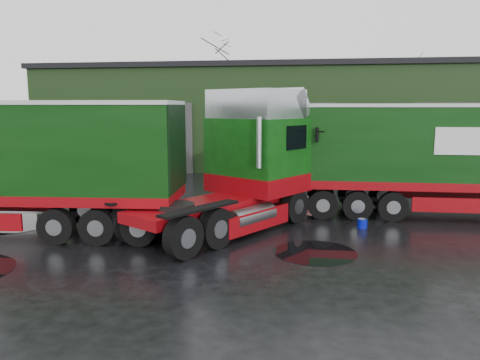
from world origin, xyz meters
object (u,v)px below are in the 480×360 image
hero_tractor (218,161)px  lorry_right (467,160)px  wash_bucket (362,224)px  warehouse (301,116)px  tree_back_b (398,107)px  tree_back_a (215,96)px

hero_tractor → lorry_right: size_ratio=0.47×
lorry_right → wash_bucket: bearing=-60.6°
lorry_right → warehouse: bearing=-159.5°
wash_bucket → tree_back_b: bearing=78.2°
warehouse → wash_bucket: bearing=-82.2°
warehouse → hero_tractor: bearing=-96.5°
lorry_right → tree_back_a: size_ratio=1.58×
tree_back_b → wash_bucket: bearing=-101.8°
lorry_right → tree_back_a: 28.79m
hero_tractor → tree_back_b: tree_back_b is taller
tree_back_a → warehouse: bearing=-51.3°
hero_tractor → tree_back_b: bearing=102.5°
tree_back_b → hero_tractor: bearing=-109.7°
hero_tractor → tree_back_a: size_ratio=0.74×
tree_back_b → warehouse: bearing=-128.7°
hero_tractor → tree_back_b: (10.09, 28.26, 1.55)m
lorry_right → tree_back_a: tree_back_a is taller
hero_tractor → wash_bucket: hero_tractor is taller
warehouse → hero_tractor: size_ratio=4.58×
wash_bucket → tree_back_b: size_ratio=0.04×
tree_back_a → lorry_right: bearing=-60.8°
hero_tractor → lorry_right: (8.09, 3.26, -0.23)m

